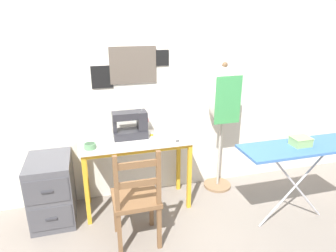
{
  "coord_description": "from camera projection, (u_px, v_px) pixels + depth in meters",
  "views": [
    {
      "loc": [
        -0.42,
        -2.53,
        1.91
      ],
      "look_at": [
        0.33,
        0.21,
        0.89
      ],
      "focal_mm": 32.0,
      "sensor_mm": 36.0,
      "label": 1
    }
  ],
  "objects": [
    {
      "name": "ground_plane",
      "position": [
        142.0,
        217.0,
        3.05
      ],
      "size": [
        14.0,
        14.0,
        0.0
      ],
      "primitive_type": "plane",
      "color": "gray"
    },
    {
      "name": "wall_back",
      "position": [
        129.0,
        83.0,
        3.09
      ],
      "size": [
        10.0,
        0.07,
        2.55
      ],
      "color": "silver",
      "rests_on": "ground_plane"
    },
    {
      "name": "sewing_table",
      "position": [
        136.0,
        150.0,
        3.03
      ],
      "size": [
        1.11,
        0.46,
        0.77
      ],
      "color": "silver",
      "rests_on": "ground_plane"
    },
    {
      "name": "sewing_machine",
      "position": [
        132.0,
        125.0,
        3.01
      ],
      "size": [
        0.36,
        0.19,
        0.3
      ],
      "color": "#28282D",
      "rests_on": "sewing_table"
    },
    {
      "name": "fabric_bowl",
      "position": [
        90.0,
        146.0,
        2.78
      ],
      "size": [
        0.11,
        0.11,
        0.05
      ],
      "color": "#56895B",
      "rests_on": "sewing_table"
    },
    {
      "name": "scissors",
      "position": [
        179.0,
        140.0,
        2.98
      ],
      "size": [
        0.12,
        0.1,
        0.01
      ],
      "color": "silver",
      "rests_on": "sewing_table"
    },
    {
      "name": "thread_spool_near_machine",
      "position": [
        152.0,
        134.0,
        3.09
      ],
      "size": [
        0.04,
        0.04,
        0.03
      ],
      "color": "yellow",
      "rests_on": "sewing_table"
    },
    {
      "name": "wooden_chair",
      "position": [
        136.0,
        199.0,
        2.57
      ],
      "size": [
        0.4,
        0.38,
        0.94
      ],
      "color": "brown",
      "rests_on": "ground_plane"
    },
    {
      "name": "filing_cabinet",
      "position": [
        52.0,
        190.0,
        2.93
      ],
      "size": [
        0.4,
        0.55,
        0.65
      ],
      "color": "#4C4C51",
      "rests_on": "ground_plane"
    },
    {
      "name": "dress_form",
      "position": [
        223.0,
        101.0,
        3.25
      ],
      "size": [
        0.34,
        0.32,
        1.48
      ],
      "color": "#846647",
      "rests_on": "ground_plane"
    },
    {
      "name": "ironing_board",
      "position": [
        302.0,
        150.0,
        2.74
      ],
      "size": [
        1.16,
        0.38,
        0.82
      ],
      "color": "#3D6BAD",
      "rests_on": "ground_plane"
    },
    {
      "name": "storage_box",
      "position": [
        301.0,
        141.0,
        2.72
      ],
      "size": [
        0.17,
        0.14,
        0.08
      ],
      "color": "#8EB266",
      "rests_on": "ironing_board"
    }
  ]
}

